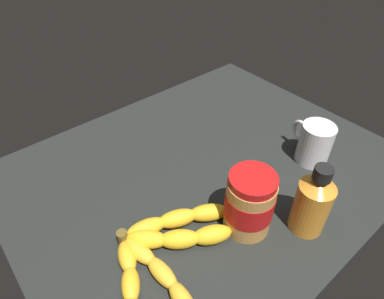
# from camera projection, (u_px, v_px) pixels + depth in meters

# --- Properties ---
(ground_plane) EXTENTS (0.87, 0.70, 0.04)m
(ground_plane) POSITION_uv_depth(u_px,v_px,m) (205.00, 173.00, 0.79)
(ground_plane) COLOR black
(banana_bunch) EXTENTS (0.30, 0.22, 0.04)m
(banana_bunch) POSITION_uv_depth(u_px,v_px,m) (166.00, 247.00, 0.60)
(banana_bunch) COLOR gold
(banana_bunch) RESTS_ON ground_plane
(peanut_butter_jar) EXTENTS (0.09, 0.09, 0.13)m
(peanut_butter_jar) POSITION_uv_depth(u_px,v_px,m) (249.00, 203.00, 0.61)
(peanut_butter_jar) COLOR #BF8442
(peanut_butter_jar) RESTS_ON ground_plane
(honey_bottle) EXTENTS (0.07, 0.07, 0.16)m
(honey_bottle) POSITION_uv_depth(u_px,v_px,m) (313.00, 202.00, 0.61)
(honey_bottle) COLOR orange
(honey_bottle) RESTS_ON ground_plane
(coffee_mug) EXTENTS (0.08, 0.11, 0.10)m
(coffee_mug) POSITION_uv_depth(u_px,v_px,m) (314.00, 143.00, 0.77)
(coffee_mug) COLOR silver
(coffee_mug) RESTS_ON ground_plane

